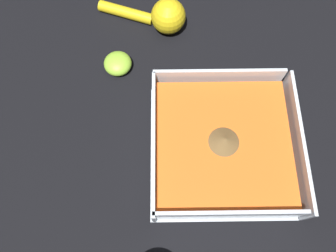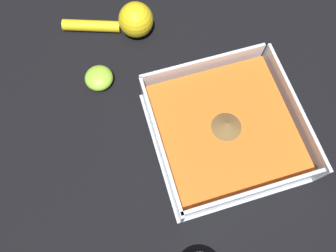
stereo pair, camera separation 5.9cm
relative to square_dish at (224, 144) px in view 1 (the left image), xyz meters
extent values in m
plane|color=black|center=(0.00, 0.00, -0.03)|extent=(4.00, 4.00, 0.00)
cube|color=silver|center=(0.00, 0.00, -0.02)|extent=(0.26, 0.26, 0.01)
cube|color=silver|center=(0.00, 0.13, 0.01)|extent=(0.26, 0.01, 0.06)
cube|color=silver|center=(0.00, -0.13, 0.01)|extent=(0.26, 0.01, 0.06)
cube|color=silver|center=(0.13, 0.00, 0.01)|extent=(0.01, 0.24, 0.06)
cube|color=silver|center=(-0.13, 0.00, 0.01)|extent=(0.01, 0.24, 0.06)
cube|color=orange|center=(0.00, 0.00, 0.00)|extent=(0.23, 0.23, 0.04)
cone|color=brown|center=(0.00, 0.00, 0.03)|extent=(0.05, 0.05, 0.02)
sphere|color=yellow|center=(-0.28, -0.10, 0.01)|extent=(0.07, 0.07, 0.07)
cylinder|color=yellow|center=(-0.31, -0.19, -0.02)|extent=(0.06, 0.12, 0.02)
ellipsoid|color=#93CC38|center=(-0.18, -0.20, -0.01)|extent=(0.06, 0.06, 0.03)
camera|label=1|loc=(0.18, -0.10, 0.56)|focal=35.00mm
camera|label=2|loc=(0.17, -0.16, 0.56)|focal=35.00mm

